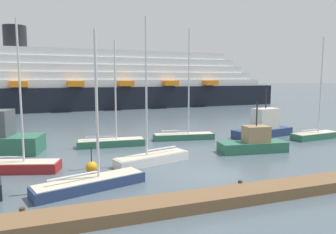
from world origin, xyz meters
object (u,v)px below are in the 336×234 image
cruise_ship (95,84)px  sailboat_2 (111,141)px  sailboat_1 (315,134)px  sailboat_3 (18,165)px  sailboat_4 (184,134)px  channel_buoy_0 (92,167)px  sailboat_0 (152,156)px  sailboat_5 (90,181)px  fishing_boat_2 (254,143)px  fishing_boat_0 (264,126)px

cruise_ship → sailboat_2: bearing=-98.0°
sailboat_1 → cruise_ship: cruise_ship is taller
sailboat_3 → sailboat_4: 16.04m
sailboat_4 → channel_buoy_0: sailboat_4 is taller
sailboat_0 → sailboat_1: 18.68m
sailboat_5 → fishing_boat_2: (13.88, 4.67, 0.31)m
sailboat_5 → sailboat_4: bearing=31.4°
sailboat_5 → channel_buoy_0: 3.09m
sailboat_0 → sailboat_3: bearing=-23.4°
sailboat_3 → channel_buoy_0: 4.98m
sailboat_3 → fishing_boat_0: (23.20, 5.29, 0.60)m
sailboat_4 → fishing_boat_0: bearing=-0.5°
sailboat_3 → channel_buoy_0: size_ratio=5.71×
fishing_boat_0 → sailboat_1: bearing=-45.5°
sailboat_0 → sailboat_1: size_ratio=1.01×
sailboat_2 → channel_buoy_0: size_ratio=5.47×
sailboat_1 → fishing_boat_0: 5.09m
sailboat_0 → sailboat_4: size_ratio=0.94×
cruise_ship → channel_buoy_0: bearing=-100.4°
sailboat_2 → sailboat_4: sailboat_4 is taller
sailboat_0 → fishing_boat_0: sailboat_0 is taller
sailboat_1 → cruise_ship: bearing=106.3°
sailboat_3 → fishing_boat_2: (18.06, -0.38, 0.28)m
sailboat_0 → sailboat_3: size_ratio=1.04×
fishing_boat_2 → sailboat_4: bearing=123.2°
sailboat_4 → fishing_boat_0: 8.71m
sailboat_0 → sailboat_4: 9.50m
sailboat_0 → fishing_boat_2: (9.09, 0.65, 0.24)m
fishing_boat_2 → sailboat_0: bearing=-168.9°
fishing_boat_0 → fishing_boat_2: 7.66m
sailboat_1 → sailboat_3: size_ratio=1.03×
fishing_boat_0 → channel_buoy_0: size_ratio=4.16×
sailboat_3 → fishing_boat_0: sailboat_3 is taller
sailboat_5 → fishing_boat_0: size_ratio=1.21×
sailboat_2 → sailboat_5: (-2.96, -10.87, -0.02)m
sailboat_1 → sailboat_4: sailboat_4 is taller
sailboat_5 → cruise_ship: (6.09, 48.69, 4.60)m
sailboat_4 → channel_buoy_0: bearing=-131.2°
sailboat_0 → cruise_ship: 44.92m
sailboat_3 → fishing_boat_2: bearing=15.7°
sailboat_1 → sailboat_4: (-12.73, 4.22, 0.05)m
sailboat_0 → channel_buoy_0: sailboat_0 is taller
sailboat_4 → sailboat_1: bearing=-10.1°
sailboat_1 → channel_buoy_0: size_ratio=5.89×
sailboat_5 → channel_buoy_0: sailboat_5 is taller
sailboat_3 → cruise_ship: bearing=93.7°
sailboat_1 → sailboat_3: 27.45m
sailboat_4 → cruise_ship: bearing=104.9°
fishing_boat_0 → cruise_ship: size_ratio=0.09×
sailboat_1 → sailboat_2: sailboat_1 is taller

